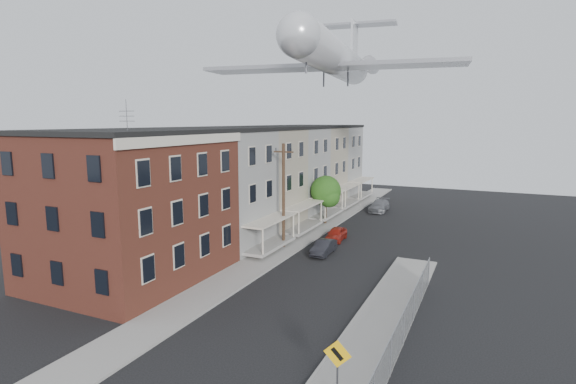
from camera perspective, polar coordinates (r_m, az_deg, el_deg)
name	(u,v)px	position (r m, az deg, el deg)	size (l,w,h in m)	color
ground	(226,363)	(21.98, -7.84, -20.70)	(120.00, 120.00, 0.00)	black
sidewalk_left	(310,232)	(44.39, 2.87, -5.07)	(3.00, 62.00, 0.12)	gray
sidewalk_right	(378,330)	(25.00, 11.32, -16.77)	(3.00, 26.00, 0.12)	gray
curb_left	(324,233)	(43.89, 4.64, -5.24)	(0.15, 62.00, 0.14)	gray
curb_right	(351,324)	(25.32, 7.99, -16.30)	(0.15, 26.00, 0.14)	gray
corner_building	(131,205)	(32.63, -19.31, -1.55)	(10.31, 12.30, 12.15)	#351611
row_house_a	(211,187)	(39.88, -9.80, 0.62)	(11.98, 7.00, 10.30)	#62625F
row_house_b	(250,178)	(45.77, -4.85, 1.79)	(11.98, 7.00, 10.30)	gray
row_house_c	(280,171)	(51.93, -1.04, 2.68)	(11.98, 7.00, 10.30)	#62625F
row_house_d	(303,166)	(58.28, 1.95, 3.37)	(11.98, 7.00, 10.30)	gray
row_house_e	(322,161)	(64.77, 4.35, 3.92)	(11.98, 7.00, 10.30)	#62625F
chainlink_fence	(404,326)	(23.46, 14.50, -16.16)	(0.06, 18.06, 1.90)	gray
warning_sign	(337,363)	(18.12, 6.29, -20.75)	(1.10, 0.11, 2.80)	#515156
utility_pole	(284,195)	(38.10, -0.57, -0.33)	(1.80, 0.26, 9.00)	black
street_tree	(327,192)	(47.23, 4.93, -0.04)	(3.22, 3.20, 5.20)	black
car_near	(336,234)	(41.50, 6.14, -5.34)	(1.44, 3.58, 1.22)	maroon
car_mid	(324,247)	(37.26, 4.55, -7.01)	(1.25, 3.58, 1.18)	black
car_far	(379,206)	(55.53, 11.52, -1.72)	(1.93, 4.75, 1.38)	slate
airplane	(335,58)	(45.40, 6.02, 16.54)	(24.39, 27.85, 8.02)	#BBBCC0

